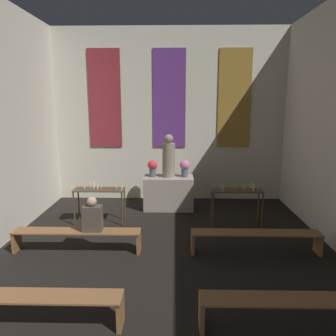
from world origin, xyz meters
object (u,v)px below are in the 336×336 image
Objects in this scene: statue at (169,158)px; pew_back_left at (77,235)px; candle_rack_left at (99,194)px; candle_rack_right at (237,195)px; flower_vase_left at (153,167)px; altar at (169,193)px; pew_back_right at (256,237)px; pew_second_left at (28,302)px; person_seated at (93,216)px; pew_second_right at (296,306)px; flower_vase_right at (185,167)px.

statue is 0.47× the size of pew_back_left.
candle_rack_right is at bearing -0.02° from candle_rack_left.
candle_rack_left is 3.28m from candle_rack_right.
flower_vase_left is 2.41m from candle_rack_right.
altar is 2.01m from candle_rack_left.
statue reaches higher than pew_back_right.
flower_vase_left is 0.19× the size of pew_second_left.
pew_back_right is at bearing 0.00° from person_seated.
pew_second_right is at bearing -70.44° from statue.
pew_second_left is at bearing 180.00° from pew_second_right.
flower_vase_right reaches higher than pew_second_right.
pew_back_right is at bearing 0.00° from pew_back_left.
flower_vase_right is at bearing 0.00° from statue.
candle_rack_left reaches higher than pew_second_right.
pew_back_right is at bearing 32.11° from pew_second_left.
altar is at bearing 180.00° from flower_vase_right.
flower_vase_right is (0.43, 0.00, -0.26)m from statue.
person_seated is (-0.98, -2.70, -0.44)m from flower_vase_left.
pew_back_left is (-1.73, -2.70, -1.09)m from statue.
pew_back_left is 3.46m from pew_back_right.
pew_back_left is 0.51m from person_seated.
statue is 3.39m from pew_back_right.
pew_second_left is (-1.73, -4.87, -1.09)m from statue.
pew_second_left is 1.00× the size of pew_second_right.
flower_vase_right is 0.19× the size of pew_second_left.
pew_back_right is (1.30, -2.70, -0.83)m from flower_vase_right.
statue is 0.47× the size of pew_back_right.
candle_rack_left is 3.74m from pew_back_right.
pew_back_right is (1.73, -2.70, -1.09)m from statue.
altar is 3.06m from person_seated.
candle_rack_right is at bearing 24.86° from pew_back_left.
person_seated is at bearing -109.91° from flower_vase_left.
candle_rack_right is 0.48× the size of pew_back_left.
altar is 0.54× the size of pew_second_left.
altar reaches higher than pew_second_left.
statue is at bearing 34.73° from candle_rack_left.
statue is 1.69× the size of person_seated.
flower_vase_right is 1.72m from candle_rack_right.
pew_second_left is 1.00× the size of pew_back_left.
pew_back_left and pew_back_right have the same top height.
pew_back_right is (0.09, -1.56, -0.39)m from candle_rack_right.
pew_second_left is at bearing -109.56° from statue.
altar is 1.11× the size of candle_rack_right.
pew_back_right is at bearing -57.33° from statue.
flower_vase_left reaches higher than altar.
statue reaches higher than person_seated.
pew_second_left and pew_back_left have the same top height.
flower_vase_right is at bearing 0.00° from altar.
flower_vase_right reaches higher than candle_rack_left.
candle_rack_left is 1.00× the size of candle_rack_right.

